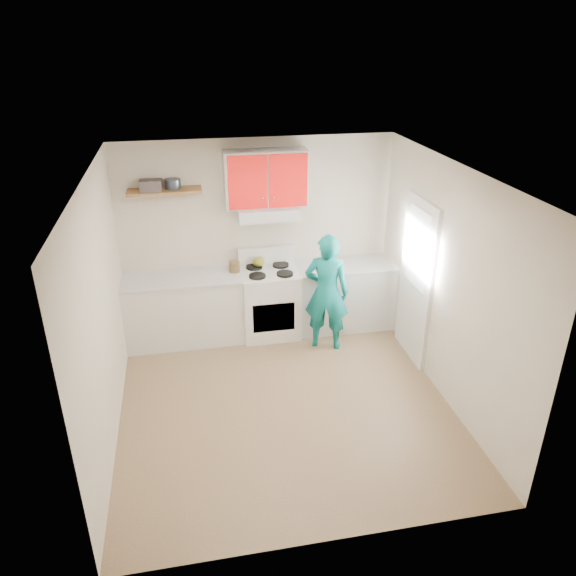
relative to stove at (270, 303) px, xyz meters
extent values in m
plane|color=brown|center=(-0.10, -1.57, -0.46)|extent=(3.80, 3.80, 0.00)
cube|color=white|center=(-0.10, -1.57, 2.14)|extent=(3.60, 3.80, 0.04)
cube|color=beige|center=(-0.10, 0.32, 0.84)|extent=(3.60, 0.04, 2.60)
cube|color=beige|center=(-0.10, -3.47, 0.84)|extent=(3.60, 0.04, 2.60)
cube|color=beige|center=(-1.90, -1.57, 0.84)|extent=(0.04, 3.80, 2.60)
cube|color=beige|center=(1.70, -1.57, 0.84)|extent=(0.04, 3.80, 2.60)
cube|color=white|center=(1.68, -0.88, 0.56)|extent=(0.05, 0.85, 2.05)
cube|color=white|center=(1.65, -0.88, 0.99)|extent=(0.01, 0.55, 0.95)
cube|color=silver|center=(-1.14, 0.02, -0.01)|extent=(1.52, 0.60, 0.90)
cube|color=silver|center=(1.04, 0.02, -0.01)|extent=(1.32, 0.60, 0.90)
cube|color=white|center=(0.00, 0.00, 0.00)|extent=(0.76, 0.65, 0.92)
cube|color=silver|center=(0.00, 0.10, 1.24)|extent=(0.76, 0.44, 0.15)
cube|color=red|center=(0.00, 0.16, 1.66)|extent=(1.02, 0.33, 0.70)
cube|color=brown|center=(-1.25, 0.18, 1.56)|extent=(0.90, 0.30, 0.04)
cube|color=#463E41|center=(-1.40, 0.14, 1.64)|extent=(0.27, 0.20, 0.13)
cylinder|color=#333D4C|center=(-1.14, 0.20, 1.64)|extent=(0.22, 0.22, 0.12)
ellipsoid|color=olive|center=(-0.11, 0.18, 0.53)|extent=(0.19, 0.19, 0.14)
cylinder|color=brown|center=(-0.45, 0.07, 0.52)|extent=(0.16, 0.16, 0.17)
cube|color=olive|center=(0.77, -0.07, 0.45)|extent=(0.38, 0.33, 0.02)
cube|color=red|center=(1.53, -0.07, 0.44)|extent=(0.33, 0.29, 0.01)
imported|color=#0C6F6E|center=(0.66, -0.48, 0.32)|extent=(0.66, 0.55, 1.56)
camera|label=1|loc=(-1.03, -6.52, 3.35)|focal=34.17mm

